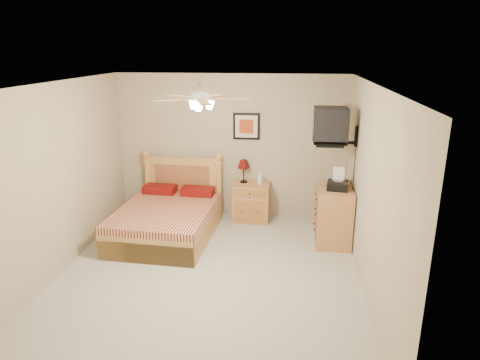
% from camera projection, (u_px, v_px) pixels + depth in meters
% --- Properties ---
extents(floor, '(4.50, 4.50, 0.00)m').
position_uv_depth(floor, '(208.00, 275.00, 5.71)').
color(floor, '#AAA69A').
rests_on(floor, ground).
extents(ceiling, '(4.00, 4.50, 0.04)m').
position_uv_depth(ceiling, '(204.00, 85.00, 4.96)').
color(ceiling, white).
rests_on(ceiling, ground).
extents(wall_back, '(4.00, 0.04, 2.50)m').
position_uv_depth(wall_back, '(231.00, 147.00, 7.47)').
color(wall_back, tan).
rests_on(wall_back, ground).
extents(wall_front, '(4.00, 0.04, 2.50)m').
position_uv_depth(wall_front, '(148.00, 280.00, 3.20)').
color(wall_front, tan).
rests_on(wall_front, ground).
extents(wall_left, '(0.04, 4.50, 2.50)m').
position_uv_depth(wall_left, '(55.00, 181.00, 5.56)').
color(wall_left, tan).
rests_on(wall_left, ground).
extents(wall_right, '(0.04, 4.50, 2.50)m').
position_uv_depth(wall_right, '(371.00, 193.00, 5.11)').
color(wall_right, tan).
rests_on(wall_right, ground).
extents(bed, '(1.51, 1.93, 1.20)m').
position_uv_depth(bed, '(165.00, 202.00, 6.69)').
color(bed, tan).
rests_on(bed, ground).
extents(nightstand, '(0.62, 0.47, 0.67)m').
position_uv_depth(nightstand, '(251.00, 202.00, 7.46)').
color(nightstand, '#AD6638').
rests_on(nightstand, ground).
extents(table_lamp, '(0.27, 0.27, 0.40)m').
position_uv_depth(table_lamp, '(244.00, 171.00, 7.38)').
color(table_lamp, '#540E0A').
rests_on(table_lamp, nightstand).
extents(lotion_bottle, '(0.12, 0.12, 0.24)m').
position_uv_depth(lotion_bottle, '(260.00, 178.00, 7.27)').
color(lotion_bottle, white).
rests_on(lotion_bottle, nightstand).
extents(framed_picture, '(0.46, 0.04, 0.46)m').
position_uv_depth(framed_picture, '(246.00, 126.00, 7.31)').
color(framed_picture, black).
rests_on(framed_picture, wall_back).
extents(dresser, '(0.54, 0.77, 0.89)m').
position_uv_depth(dresser, '(334.00, 215.00, 6.57)').
color(dresser, '#B0683A').
rests_on(dresser, ground).
extents(fax_machine, '(0.34, 0.36, 0.32)m').
position_uv_depth(fax_machine, '(338.00, 179.00, 6.32)').
color(fax_machine, black).
rests_on(fax_machine, dresser).
extents(magazine_lower, '(0.22, 0.30, 0.03)m').
position_uv_depth(magazine_lower, '(334.00, 182.00, 6.67)').
color(magazine_lower, beige).
rests_on(magazine_lower, dresser).
extents(magazine_upper, '(0.29, 0.32, 0.02)m').
position_uv_depth(magazine_upper, '(336.00, 180.00, 6.66)').
color(magazine_upper, gray).
rests_on(magazine_upper, magazine_lower).
extents(wall_tv, '(0.56, 0.46, 0.58)m').
position_uv_depth(wall_tv, '(341.00, 126.00, 6.24)').
color(wall_tv, black).
rests_on(wall_tv, wall_right).
extents(ceiling_fan, '(1.14, 1.14, 0.28)m').
position_uv_depth(ceiling_fan, '(200.00, 99.00, 4.82)').
color(ceiling_fan, white).
rests_on(ceiling_fan, ceiling).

